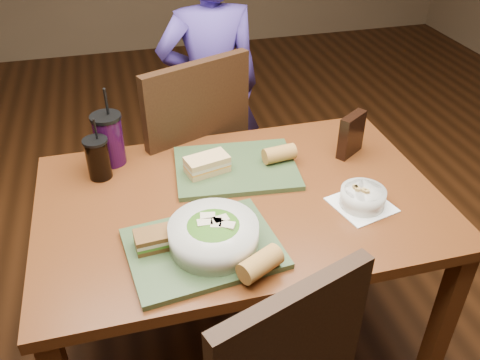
% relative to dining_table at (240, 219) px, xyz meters
% --- Properties ---
extents(ground, '(6.00, 6.00, 0.00)m').
position_rel_dining_table_xyz_m(ground, '(0.00, 0.00, -0.66)').
color(ground, '#381C0B').
rests_on(ground, ground).
extents(dining_table, '(1.30, 0.85, 0.75)m').
position_rel_dining_table_xyz_m(dining_table, '(0.00, 0.00, 0.00)').
color(dining_table, '#592B11').
rests_on(dining_table, ground).
extents(chair_far, '(0.59, 0.61, 1.05)m').
position_rel_dining_table_xyz_m(chair_far, '(-0.05, 0.55, -0.08)').
color(chair_far, black).
rests_on(chair_far, ground).
extents(diner, '(0.51, 0.35, 1.38)m').
position_rel_dining_table_xyz_m(diner, '(0.10, 0.95, 0.03)').
color(diner, '#483491').
rests_on(diner, ground).
extents(tray_near, '(0.45, 0.37, 0.02)m').
position_rel_dining_table_xyz_m(tray_near, '(-0.17, -0.22, 0.10)').
color(tray_near, '#314626').
rests_on(tray_near, dining_table).
extents(tray_far, '(0.45, 0.36, 0.02)m').
position_rel_dining_table_xyz_m(tray_far, '(0.03, 0.16, 0.10)').
color(tray_far, '#314626').
rests_on(tray_far, dining_table).
extents(salad_bowl, '(0.25, 0.25, 0.08)m').
position_rel_dining_table_xyz_m(salad_bowl, '(-0.14, -0.22, 0.15)').
color(salad_bowl, silver).
rests_on(salad_bowl, tray_near).
extents(soup_bowl, '(0.21, 0.21, 0.07)m').
position_rel_dining_table_xyz_m(soup_bowl, '(0.37, -0.14, 0.12)').
color(soup_bowl, white).
rests_on(soup_bowl, dining_table).
extents(sandwich_near, '(0.11, 0.08, 0.05)m').
position_rel_dining_table_xyz_m(sandwich_near, '(-0.30, -0.18, 0.13)').
color(sandwich_near, '#593819').
rests_on(sandwich_near, tray_near).
extents(sandwich_far, '(0.16, 0.11, 0.06)m').
position_rel_dining_table_xyz_m(sandwich_far, '(-0.08, 0.15, 0.14)').
color(sandwich_far, tan).
rests_on(sandwich_far, tray_far).
extents(baguette_near, '(0.14, 0.11, 0.06)m').
position_rel_dining_table_xyz_m(baguette_near, '(-0.04, -0.36, 0.14)').
color(baguette_near, '#AD7533').
rests_on(baguette_near, tray_near).
extents(baguette_far, '(0.12, 0.07, 0.06)m').
position_rel_dining_table_xyz_m(baguette_far, '(0.18, 0.15, 0.14)').
color(baguette_far, '#AD7533').
rests_on(baguette_far, tray_far).
extents(cup_cola, '(0.08, 0.08, 0.23)m').
position_rel_dining_table_xyz_m(cup_cola, '(-0.43, 0.24, 0.17)').
color(cup_cola, black).
rests_on(cup_cola, dining_table).
extents(cup_berry, '(0.11, 0.11, 0.29)m').
position_rel_dining_table_xyz_m(cup_berry, '(-0.39, 0.33, 0.19)').
color(cup_berry, black).
rests_on(cup_berry, dining_table).
extents(chip_bag, '(0.12, 0.10, 0.16)m').
position_rel_dining_table_xyz_m(chip_bag, '(0.46, 0.16, 0.17)').
color(chip_bag, black).
rests_on(chip_bag, dining_table).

